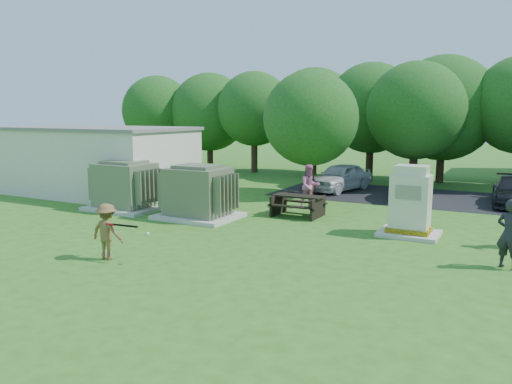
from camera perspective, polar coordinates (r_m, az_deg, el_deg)
The scene contains 15 objects.
ground at distance 14.41m, azimuth -7.55°, elevation -7.34°, with size 120.00×120.00×0.00m, color #2D6619.
service_building at distance 26.50m, azimuth -18.29°, elevation 3.31°, with size 10.00×5.00×3.20m, color beige.
service_building_roof at distance 26.40m, azimuth -18.47°, elevation 6.92°, with size 10.20×5.20×0.15m, color slate.
parking_strip at distance 25.07m, azimuth 25.12°, elevation -1.08°, with size 20.00×6.00×0.01m, color #232326.
transformer_left at distance 21.67m, azimuth -14.72°, elevation 0.60°, with size 3.00×2.40×2.07m.
transformer_right at distance 19.37m, azimuth -6.63°, elevation -0.14°, with size 3.00×2.40×2.07m.
generator_cabinet at distance 17.24m, azimuth 17.22°, elevation -1.44°, with size 1.93×1.58×2.35m.
picnic_table at distance 19.73m, azimuth 4.81°, elevation -1.26°, with size 1.96×1.47×0.84m.
batter at distance 14.49m, azimuth -16.65°, elevation -4.34°, with size 1.02×0.58×1.57m, color brown.
person_by_generator at distance 14.60m, azimuth 27.01°, elevation -4.29°, with size 0.68×0.44×1.86m, color black.
person_at_picnic at distance 21.52m, azimuth 6.18°, elevation 0.67°, with size 0.90×0.70×1.86m, color #BF6590.
car_white at distance 26.41m, azimuth 9.59°, elevation 1.69°, with size 1.70×4.22×1.44m, color silver.
car_silver_a at distance 24.88m, azimuth 17.17°, elevation 0.96°, with size 1.52×4.36×1.44m, color #A3A2A7.
batting_equipment at distance 13.96m, azimuth -14.73°, elevation -3.85°, with size 1.33×0.27×0.24m.
tree_row at distance 30.39m, azimuth 16.16°, elevation 8.91°, with size 41.30×13.30×7.30m.
Camera 1 is at (8.09, -11.22, 4.05)m, focal length 35.00 mm.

